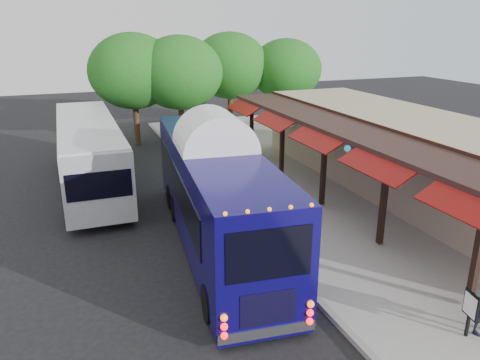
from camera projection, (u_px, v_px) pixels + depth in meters
name	position (u px, v px, depth m)	size (l,w,h in m)	color
ground	(282.00, 267.00, 15.26)	(90.00, 90.00, 0.00)	black
sidewalk	(346.00, 203.00, 20.46)	(10.00, 40.00, 0.15)	#9E9B93
curb	(240.00, 219.00, 18.79)	(0.20, 40.00, 0.16)	gray
station_shelter	(413.00, 157.00, 21.03)	(8.15, 20.00, 3.60)	tan
coach_bus	(215.00, 189.00, 16.31)	(3.73, 12.18, 3.84)	#0D0755
city_bus	(89.00, 151.00, 22.30)	(2.69, 11.97, 3.21)	#95979D
ped_b	(254.00, 195.00, 18.55)	(0.91, 0.71, 1.88)	black
ped_c	(235.00, 172.00, 21.82)	(0.93, 0.39, 1.59)	black
ped_d	(250.00, 147.00, 26.10)	(1.09, 0.62, 1.68)	black
sign_board	(471.00, 307.00, 11.41)	(0.16, 0.55, 1.22)	black
tree_left	(180.00, 73.00, 29.19)	(5.40, 5.40, 6.92)	#382314
tree_mid	(230.00, 66.00, 33.20)	(5.49, 5.49, 7.03)	#382314
tree_right	(286.00, 69.00, 33.74)	(5.13, 5.13, 6.57)	#382314
tree_far	(133.00, 71.00, 29.13)	(5.52, 5.52, 7.07)	#382314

